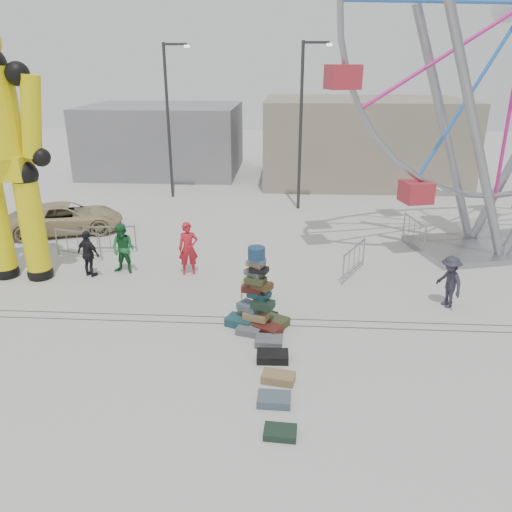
# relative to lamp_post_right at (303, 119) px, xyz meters

# --- Properties ---
(ground) EXTENTS (90.00, 90.00, 0.00)m
(ground) POSITION_rel_lamp_post_right_xyz_m (-3.09, -13.00, -4.48)
(ground) COLOR #9E9E99
(ground) RESTS_ON ground
(track_line_near) EXTENTS (40.00, 0.04, 0.01)m
(track_line_near) POSITION_rel_lamp_post_right_xyz_m (-3.09, -12.40, -4.48)
(track_line_near) COLOR #47443F
(track_line_near) RESTS_ON ground
(track_line_far) EXTENTS (40.00, 0.04, 0.01)m
(track_line_far) POSITION_rel_lamp_post_right_xyz_m (-3.09, -12.00, -4.48)
(track_line_far) COLOR #47443F
(track_line_far) RESTS_ON ground
(building_right) EXTENTS (12.00, 8.00, 5.00)m
(building_right) POSITION_rel_lamp_post_right_xyz_m (3.91, 7.00, -1.98)
(building_right) COLOR gray
(building_right) RESTS_ON ground
(building_left) EXTENTS (10.00, 8.00, 4.40)m
(building_left) POSITION_rel_lamp_post_right_xyz_m (-9.09, 9.00, -2.28)
(building_left) COLOR gray
(building_left) RESTS_ON ground
(lamp_post_right) EXTENTS (1.41, 0.25, 8.00)m
(lamp_post_right) POSITION_rel_lamp_post_right_xyz_m (0.00, 0.00, 0.00)
(lamp_post_right) COLOR #2D2D30
(lamp_post_right) RESTS_ON ground
(lamp_post_left) EXTENTS (1.41, 0.25, 8.00)m
(lamp_post_left) POSITION_rel_lamp_post_right_xyz_m (-7.00, 2.00, 0.00)
(lamp_post_left) COLOR #2D2D30
(lamp_post_left) RESTS_ON ground
(suitcase_tower) EXTENTS (1.90, 1.58, 2.42)m
(suitcase_tower) POSITION_rel_lamp_post_right_xyz_m (-1.47, -12.45, -3.81)
(suitcase_tower) COLOR #19424D
(suitcase_tower) RESTS_ON ground
(crash_test_dummy) EXTENTS (3.35, 1.48, 8.47)m
(crash_test_dummy) POSITION_rel_lamp_post_right_xyz_m (-9.86, -9.47, -0.02)
(crash_test_dummy) COLOR black
(crash_test_dummy) RESTS_ON ground
(steamer_trunk) EXTENTS (0.98, 0.60, 0.44)m
(steamer_trunk) POSITION_rel_lamp_post_right_xyz_m (-1.59, -10.51, -4.26)
(steamer_trunk) COLOR silver
(steamer_trunk) RESTS_ON ground
(row_case_0) EXTENTS (0.74, 0.58, 0.23)m
(row_case_0) POSITION_rel_lamp_post_right_xyz_m (-1.28, -12.57, -4.37)
(row_case_0) COLOR #353D1E
(row_case_0) RESTS_ON ground
(row_case_1) EXTENTS (0.75, 0.55, 0.19)m
(row_case_1) POSITION_rel_lamp_post_right_xyz_m (-1.09, -13.44, -4.39)
(row_case_1) COLOR #5A5C62
(row_case_1) RESTS_ON ground
(row_case_2) EXTENTS (0.82, 0.52, 0.23)m
(row_case_2) POSITION_rel_lamp_post_right_xyz_m (-0.96, -14.20, -4.37)
(row_case_2) COLOR black
(row_case_2) RESTS_ON ground
(row_case_3) EXTENTS (0.83, 0.56, 0.21)m
(row_case_3) POSITION_rel_lamp_post_right_xyz_m (-0.80, -15.09, -4.38)
(row_case_3) COLOR olive
(row_case_3) RESTS_ON ground
(row_case_4) EXTENTS (0.75, 0.53, 0.20)m
(row_case_4) POSITION_rel_lamp_post_right_xyz_m (-0.88, -15.90, -4.38)
(row_case_4) COLOR #485967
(row_case_4) RESTS_ON ground
(row_case_5) EXTENTS (0.69, 0.49, 0.16)m
(row_case_5) POSITION_rel_lamp_post_right_xyz_m (-0.72, -16.92, -4.40)
(row_case_5) COLOR #192E21
(row_case_5) RESTS_ON ground
(barricade_dummy_b) EXTENTS (1.95, 0.64, 1.10)m
(barricade_dummy_b) POSITION_rel_lamp_post_right_xyz_m (-8.64, -7.53, -3.93)
(barricade_dummy_b) COLOR gray
(barricade_dummy_b) RESTS_ON ground
(barricade_dummy_c) EXTENTS (2.00, 0.30, 1.10)m
(barricade_dummy_c) POSITION_rel_lamp_post_right_xyz_m (-7.62, -6.85, -3.93)
(barricade_dummy_c) COLOR gray
(barricade_dummy_c) RESTS_ON ground
(barricade_wheel_front) EXTENTS (1.01, 1.82, 1.10)m
(barricade_wheel_front) POSITION_rel_lamp_post_right_xyz_m (1.72, -8.57, -3.93)
(barricade_wheel_front) COLOR gray
(barricade_wheel_front) RESTS_ON ground
(barricade_wheel_back) EXTENTS (0.48, 1.98, 1.10)m
(barricade_wheel_back) POSITION_rel_lamp_post_right_xyz_m (4.55, -5.24, -3.93)
(barricade_wheel_back) COLOR gray
(barricade_wheel_back) RESTS_ON ground
(pedestrian_red) EXTENTS (0.78, 0.60, 1.90)m
(pedestrian_red) POSITION_rel_lamp_post_right_xyz_m (-4.10, -8.81, -3.53)
(pedestrian_red) COLOR red
(pedestrian_red) RESTS_ON ground
(pedestrian_green) EXTENTS (0.99, 0.84, 1.80)m
(pedestrian_green) POSITION_rel_lamp_post_right_xyz_m (-6.41, -8.86, -3.58)
(pedestrian_green) COLOR #18612C
(pedestrian_green) RESTS_ON ground
(pedestrian_black) EXTENTS (1.05, 0.79, 1.66)m
(pedestrian_black) POSITION_rel_lamp_post_right_xyz_m (-7.53, -9.25, -3.65)
(pedestrian_black) COLOR black
(pedestrian_black) RESTS_ON ground
(pedestrian_grey) EXTENTS (0.93, 1.20, 1.64)m
(pedestrian_grey) POSITION_rel_lamp_post_right_xyz_m (4.30, -10.83, -3.66)
(pedestrian_grey) COLOR #242430
(pedestrian_grey) RESTS_ON ground
(parked_suv) EXTENTS (5.22, 3.68, 1.32)m
(parked_suv) POSITION_rel_lamp_post_right_xyz_m (-10.34, -4.54, -3.82)
(parked_suv) COLOR tan
(parked_suv) RESTS_ON ground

